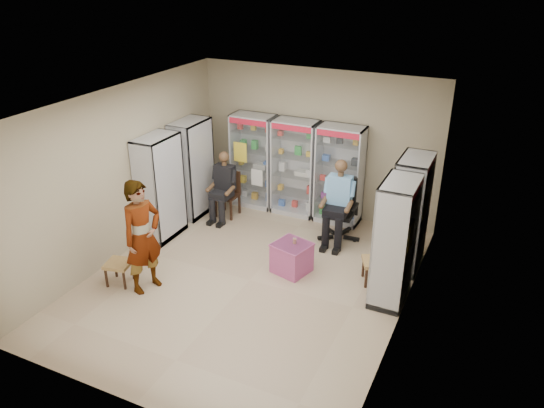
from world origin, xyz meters
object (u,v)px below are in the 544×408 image
at_px(cabinet_back_right, 339,175).
at_px(woven_stool_a, 375,271).
at_px(cabinet_right_far, 410,214).
at_px(pink_trunk, 292,258).
at_px(woven_stool_b, 120,272).
at_px(cabinet_back_mid, 295,168).
at_px(cabinet_left_near, 160,188).
at_px(seated_shopkeeper, 339,203).
at_px(standing_man, 143,237).
at_px(cabinet_back_left, 254,161).
at_px(office_chair, 340,210).
at_px(cabinet_right_near, 395,242).
at_px(cabinet_left_far, 192,169).
at_px(wooden_chair, 227,195).

height_order(cabinet_back_right, woven_stool_a, cabinet_back_right).
xyz_separation_m(cabinet_right_far, pink_trunk, (-1.71, -1.04, -0.73)).
bearing_deg(woven_stool_b, pink_trunk, 32.42).
height_order(cabinet_back_mid, woven_stool_a, cabinet_back_mid).
relative_size(cabinet_left_near, seated_shopkeeper, 1.31).
relative_size(cabinet_back_mid, seated_shopkeeper, 1.31).
relative_size(cabinet_back_mid, standing_man, 1.06).
distance_m(cabinet_back_left, seated_shopkeeper, 2.31).
bearing_deg(office_chair, seated_shopkeeper, -92.87).
relative_size(office_chair, seated_shopkeeper, 0.79).
bearing_deg(cabinet_back_mid, cabinet_right_near, -40.84).
relative_size(cabinet_back_mid, cabinet_left_far, 1.00).
relative_size(cabinet_back_right, woven_stool_a, 4.83).
distance_m(office_chair, seated_shopkeeper, 0.17).
bearing_deg(woven_stool_b, cabinet_right_far, 32.00).
height_order(cabinet_right_near, wooden_chair, cabinet_right_near).
height_order(cabinet_back_mid, woven_stool_b, cabinet_back_mid).
bearing_deg(seated_shopkeeper, woven_stool_b, -135.97).
bearing_deg(wooden_chair, cabinet_left_far, -163.61).
bearing_deg(pink_trunk, cabinet_left_far, 155.72).
relative_size(cabinet_back_mid, cabinet_back_right, 1.00).
height_order(wooden_chair, standing_man, standing_man).
relative_size(wooden_chair, pink_trunk, 1.70).
height_order(cabinet_back_right, cabinet_left_near, same).
relative_size(cabinet_back_left, cabinet_right_near, 1.00).
bearing_deg(cabinet_back_right, seated_shopkeeper, -70.43).
height_order(cabinet_left_far, pink_trunk, cabinet_left_far).
distance_m(cabinet_right_far, woven_stool_b, 4.94).
bearing_deg(cabinet_left_far, office_chair, 94.19).
bearing_deg(office_chair, cabinet_back_mid, 147.13).
bearing_deg(cabinet_back_mid, cabinet_left_far, -153.68).
xyz_separation_m(cabinet_back_left, woven_stool_a, (3.20, -1.89, -0.79)).
distance_m(cabinet_back_right, wooden_chair, 2.33).
distance_m(cabinet_back_left, standing_man, 3.62).
distance_m(cabinet_right_far, wooden_chair, 3.84).
relative_size(cabinet_left_near, office_chair, 1.67).
xyz_separation_m(cabinet_left_near, standing_man, (0.82, -1.59, -0.06)).
xyz_separation_m(cabinet_left_near, woven_stool_b, (0.33, -1.68, -0.80)).
relative_size(woven_stool_b, standing_man, 0.21).
height_order(cabinet_back_mid, office_chair, cabinet_back_mid).
bearing_deg(wooden_chair, office_chair, 0.64).
relative_size(cabinet_back_right, cabinet_right_near, 1.00).
xyz_separation_m(cabinet_right_far, seated_shopkeeper, (-1.36, 0.38, -0.24)).
distance_m(cabinet_back_left, pink_trunk, 2.93).
distance_m(cabinet_left_far, seated_shopkeeper, 3.11).
bearing_deg(pink_trunk, cabinet_left_near, 177.06).
height_order(wooden_chair, seated_shopkeeper, seated_shopkeeper).
xyz_separation_m(cabinet_back_mid, seated_shopkeeper, (1.22, -0.75, -0.24)).
bearing_deg(cabinet_left_near, cabinet_back_right, 125.65).
xyz_separation_m(wooden_chair, woven_stool_b, (-0.35, -2.98, -0.27)).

